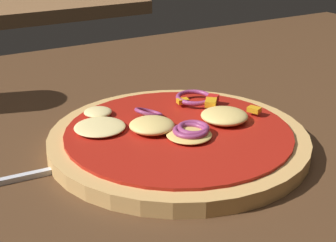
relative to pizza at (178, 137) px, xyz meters
The scene contains 3 objects.
dining_table 0.07m from the pizza, 145.40° to the right, with size 1.46×0.94×0.03m.
pizza is the anchor object (origin of this frame).
fork 0.16m from the pizza, behind, with size 0.18×0.03×0.01m.
Camera 1 is at (-0.18, -0.34, 0.25)m, focal length 52.76 mm.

